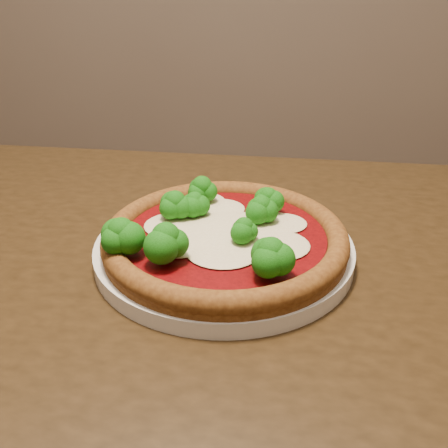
{
  "coord_description": "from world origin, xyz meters",
  "views": [
    {
      "loc": [
        0.27,
        -0.54,
        1.04
      ],
      "look_at": [
        0.23,
        -0.06,
        0.79
      ],
      "focal_mm": 40.0,
      "sensor_mm": 36.0,
      "label": 1
    }
  ],
  "objects": [
    {
      "name": "plate",
      "position": [
        0.23,
        -0.06,
        0.76
      ],
      "size": [
        0.29,
        0.29,
        0.02
      ],
      "primitive_type": "cylinder",
      "color": "silver",
      "rests_on": "dining_table"
    },
    {
      "name": "pizza",
      "position": [
        0.23,
        -0.07,
        0.78
      ],
      "size": [
        0.27,
        0.27,
        0.06
      ],
      "rotation": [
        0.0,
        0.0,
        0.29
      ],
      "color": "brown",
      "rests_on": "plate"
    },
    {
      "name": "dining_table",
      "position": [
        0.17,
        -0.1,
        0.65
      ],
      "size": [
        1.27,
        0.81,
        0.75
      ],
      "rotation": [
        0.0,
        0.0,
        -0.05
      ],
      "color": "black",
      "rests_on": "floor"
    }
  ]
}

